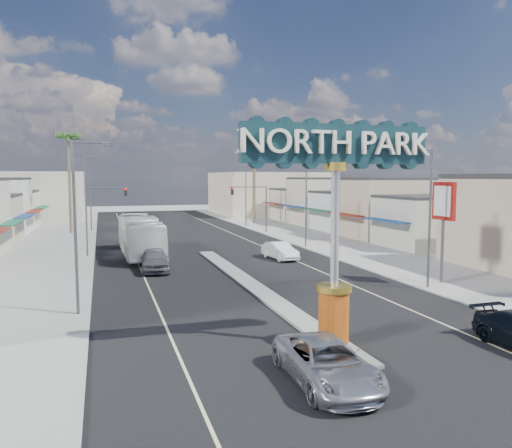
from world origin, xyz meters
TOP-DOWN VIEW (x-y plane):
  - ground at (0.00, 30.00)m, footprint 160.00×160.00m
  - road at (0.00, 30.00)m, footprint 20.00×120.00m
  - median_island at (0.00, 14.00)m, footprint 1.30×30.00m
  - sidewalk_left at (-14.00, 30.00)m, footprint 8.00×120.00m
  - sidewalk_right at (14.00, 30.00)m, footprint 8.00×120.00m
  - storefront_row_right at (24.00, 43.00)m, footprint 12.00×42.00m
  - backdrop_far_left at (-22.00, 75.00)m, footprint 20.00×20.00m
  - backdrop_far_right at (22.00, 75.00)m, footprint 20.00×20.00m
  - gateway_sign at (0.00, 1.98)m, footprint 8.20×1.50m
  - traffic_signal_left at (-9.18, 43.99)m, footprint 5.09×0.45m
  - traffic_signal_right at (9.18, 43.99)m, footprint 5.09×0.45m
  - streetlight_l_near at (-10.43, 10.00)m, footprint 2.03×0.22m
  - streetlight_l_mid at (-10.43, 30.00)m, footprint 2.03×0.22m
  - streetlight_l_far at (-10.43, 52.00)m, footprint 2.03×0.22m
  - streetlight_r_near at (10.43, 10.00)m, footprint 2.03×0.22m
  - streetlight_r_mid at (10.43, 30.00)m, footprint 2.03×0.22m
  - streetlight_r_far at (10.43, 52.00)m, footprint 2.03×0.22m
  - palm_left_far at (-13.00, 50.00)m, footprint 2.60×2.60m
  - palm_right_mid at (13.00, 56.00)m, footprint 2.60×2.60m
  - palm_right_far at (15.00, 62.00)m, footprint 2.60×2.60m
  - suv_left at (-2.00, -1.56)m, footprint 2.65×5.50m
  - car_parked_left at (-5.50, 21.39)m, footprint 2.40×5.28m
  - car_parked_right at (5.50, 23.72)m, footprint 2.13×4.70m
  - city_bus at (-5.98, 29.38)m, footprint 3.38×13.08m
  - bank_pylon_sign at (12.37, 10.97)m, footprint 0.30×2.10m

SIDE VIEW (x-z plane):
  - ground at x=0.00m, z-range 0.00..0.00m
  - road at x=0.00m, z-range 0.00..0.01m
  - sidewalk_left at x=-14.00m, z-range 0.00..0.12m
  - sidewalk_right at x=14.00m, z-range 0.00..0.12m
  - median_island at x=0.00m, z-range 0.00..0.16m
  - car_parked_right at x=5.50m, z-range 0.00..1.49m
  - suv_left at x=-2.00m, z-range 0.00..1.51m
  - car_parked_left at x=-5.50m, z-range 0.00..1.76m
  - city_bus at x=-5.98m, z-range 0.00..3.62m
  - storefront_row_right at x=24.00m, z-range 0.00..6.00m
  - backdrop_far_left at x=-22.00m, z-range 0.00..8.00m
  - backdrop_far_right at x=22.00m, z-range 0.00..8.00m
  - traffic_signal_left at x=-9.18m, z-range 1.27..7.27m
  - traffic_signal_right at x=9.18m, z-range 1.27..7.27m
  - streetlight_l_near at x=-10.43m, z-range 0.57..9.57m
  - streetlight_l_mid at x=-10.43m, z-range 0.57..9.57m
  - streetlight_l_far at x=-10.43m, z-range 0.57..9.57m
  - streetlight_r_near at x=10.43m, z-range 0.57..9.57m
  - streetlight_r_mid at x=10.43m, z-range 0.57..9.57m
  - streetlight_r_far at x=10.43m, z-range 0.57..9.57m
  - bank_pylon_sign at x=12.37m, z-range 1.84..8.56m
  - gateway_sign at x=0.00m, z-range 1.35..10.50m
  - palm_right_mid at x=13.00m, z-range 4.55..16.65m
  - palm_left_far at x=-13.00m, z-range 4.95..18.05m
  - palm_right_far at x=15.00m, z-range 5.34..19.44m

